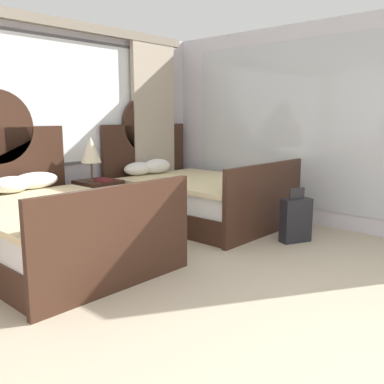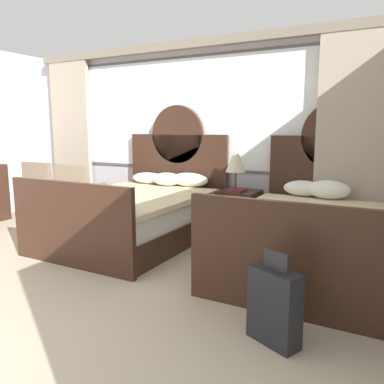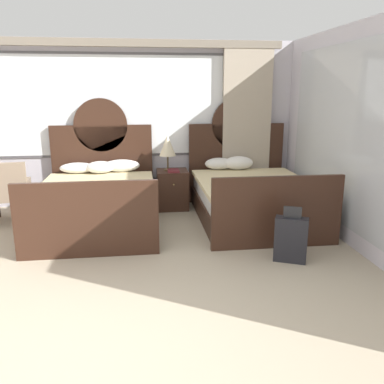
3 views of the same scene
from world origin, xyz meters
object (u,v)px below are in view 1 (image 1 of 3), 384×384
Objects in this scene: table_lamp_on_nightstand at (91,150)px; suitcase_on_floor at (296,220)px; book_on_nightstand at (103,180)px; bed_near_window at (48,226)px; bed_near_mirror at (195,196)px; nightstand_between_beds at (99,204)px.

table_lamp_on_nightstand reaches higher than suitcase_on_floor.
book_on_nightstand is at bearing 117.68° from suitcase_on_floor.
bed_near_window and bed_near_mirror have the same top height.
table_lamp_on_nightstand is (-1.20, 0.75, 0.68)m from bed_near_mirror.
nightstand_between_beds is at bearing 147.35° from bed_near_mirror.
bed_near_mirror reaches higher than suitcase_on_floor.
suitcase_on_floor is at bearing -34.56° from bed_near_window.
table_lamp_on_nightstand is 2.74m from suitcase_on_floor.
nightstand_between_beds is 0.72m from table_lamp_on_nightstand.
bed_near_mirror is at bearing -0.25° from bed_near_window.
bed_near_mirror is at bearing -32.13° from table_lamp_on_nightstand.
table_lamp_on_nightstand is 2.23× the size of book_on_nightstand.
table_lamp_on_nightstand is (1.07, 0.74, 0.67)m from bed_near_window.
bed_near_mirror is 1.31m from book_on_nightstand.
table_lamp_on_nightstand is at bearing 34.90° from bed_near_window.
book_on_nightstand is (-1.12, 0.62, 0.29)m from bed_near_mirror.
bed_near_window is 1.00× the size of bed_near_mirror.
table_lamp_on_nightstand is (-0.07, 0.03, 0.72)m from nightstand_between_beds.
book_on_nightstand is at bearing 150.88° from bed_near_mirror.
table_lamp_on_nightstand is 0.89× the size of suitcase_on_floor.
bed_near_window is at bearing 145.44° from suitcase_on_floor.
nightstand_between_beds is 0.98× the size of suitcase_on_floor.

